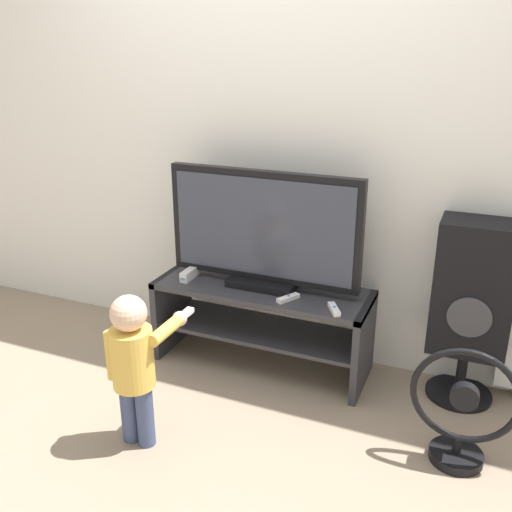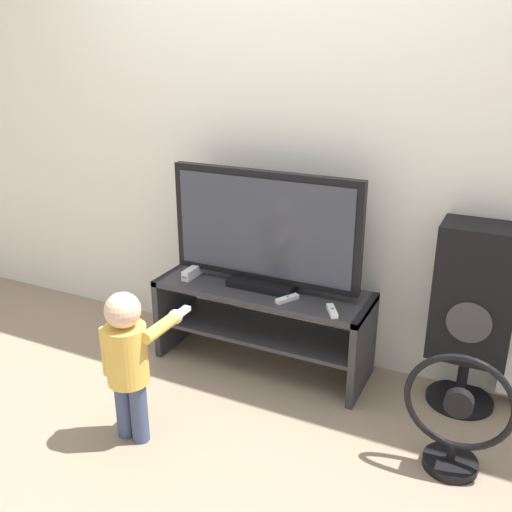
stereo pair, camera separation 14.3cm
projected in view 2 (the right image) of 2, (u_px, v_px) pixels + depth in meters
ground_plane at (246, 381)px, 3.02m from camera, size 16.00×16.00×0.00m
wall_back at (286, 121)px, 2.97m from camera, size 10.00×0.06×2.60m
tv_stand at (262, 313)px, 3.08m from camera, size 1.16×0.40×0.47m
television at (264, 231)px, 2.94m from camera, size 1.04×0.20×0.62m
game_console at (192, 272)px, 3.15m from camera, size 0.04×0.16×0.05m
remote_primary at (332, 311)px, 2.74m from camera, size 0.09×0.13×0.03m
remote_secondary at (287, 299)px, 2.86m from camera, size 0.09×0.13×0.03m
child at (129, 355)px, 2.46m from camera, size 0.27×0.42×0.72m
speaker_tower at (474, 298)px, 2.66m from camera, size 0.36×0.33×0.93m
floor_fan at (456, 419)px, 2.33m from camera, size 0.44×0.23×0.54m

